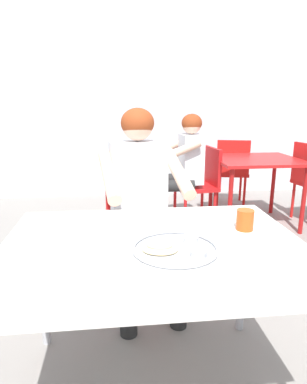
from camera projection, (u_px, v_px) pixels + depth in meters
name	position (u px, v px, depth m)	size (l,w,h in m)	color
back_wall	(127.00, 70.00, 4.51)	(12.00, 0.12, 3.40)	silver
table_foreground	(154.00, 259.00, 1.38)	(1.23, 0.94, 0.74)	silver
thali_tray	(175.00, 248.00, 1.30)	(0.33, 0.33, 0.03)	#B7BABF
drinking_cup	(245.00, 219.00, 1.51)	(0.08, 0.08, 0.09)	#D84C19
chair_foreground	(136.00, 220.00, 2.36)	(0.46, 0.49, 0.85)	red
diner_foreground	(141.00, 193.00, 2.09)	(0.55, 0.59, 1.26)	#252525
table_background_red	(256.00, 167.00, 3.57)	(0.87, 0.79, 0.72)	red
chair_red_left	(202.00, 180.00, 3.58)	(0.45, 0.48, 0.84)	red
chair_red_far	(231.00, 168.00, 4.25)	(0.50, 0.52, 0.85)	red
patron_background	(182.00, 161.00, 3.46)	(0.56, 0.50, 1.18)	#252525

